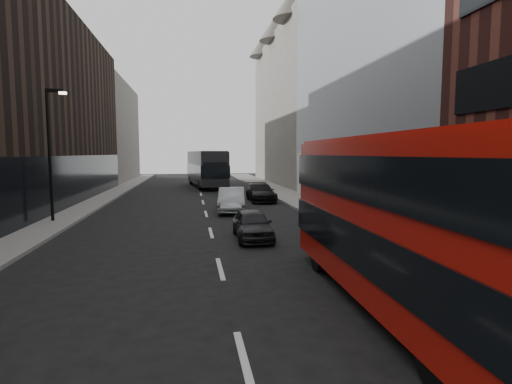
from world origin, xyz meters
name	(u,v)px	position (x,y,z in m)	size (l,w,h in m)	color
sidewalk_right	(301,201)	(7.50, 25.00, 0.07)	(3.00, 80.00, 0.15)	slate
sidewalk_left	(91,205)	(-8.00, 25.00, 0.07)	(2.00, 80.00, 0.15)	slate
building_modern_block	(376,61)	(11.47, 21.00, 9.90)	(5.03, 22.00, 20.00)	#9FA4A9
building_victorian	(290,105)	(11.38, 44.00, 9.66)	(6.50, 24.00, 21.00)	#69655C
building_left_mid	(57,113)	(-11.50, 30.00, 7.00)	(5.00, 24.00, 14.00)	black
building_left_far	(111,133)	(-11.50, 52.00, 6.50)	(5.00, 20.00, 13.00)	#69655C
street_lamp	(51,145)	(-8.22, 18.00, 4.18)	(1.06, 0.22, 7.00)	black
red_bus	(401,215)	(4.01, 3.92, 2.32)	(2.73, 10.41, 4.18)	#B5130B
grey_bus	(206,168)	(0.80, 40.20, 2.14)	(4.27, 12.59, 3.99)	black
car_a	(252,224)	(1.75, 12.35, 0.65)	(1.54, 3.83, 1.31)	black
car_b	(232,200)	(1.68, 20.72, 0.77)	(1.64, 4.69, 1.55)	gray
car_c	(261,192)	(4.53, 25.99, 0.70)	(1.95, 4.80, 1.39)	black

